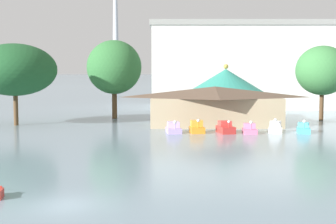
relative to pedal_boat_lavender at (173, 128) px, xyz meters
name	(u,v)px	position (x,y,z in m)	size (l,w,h in m)	color
ground_plane	(62,206)	(-6.18, -29.79, -0.48)	(2000.00, 2000.00, 0.00)	gray
pedal_boat_lavender	(173,128)	(0.00, 0.00, 0.00)	(1.88, 3.10, 1.55)	#B299D8
pedal_boat_orange	(196,128)	(2.68, -0.13, 0.08)	(1.77, 2.36, 1.69)	orange
pedal_boat_red	(224,128)	(5.94, -0.29, 0.07)	(2.08, 2.87, 1.57)	red
pedal_boat_pink	(249,129)	(8.64, -0.69, -0.02)	(1.55, 2.30, 1.56)	pink
pedal_boat_white	(274,128)	(11.76, 0.18, 0.05)	(2.02, 2.66, 1.75)	white
pedal_boat_cyan	(302,129)	(14.89, -0.17, -0.01)	(1.87, 2.68, 1.61)	#4CB7CC
boathouse	(214,105)	(5.46, 7.32, 2.17)	(17.84, 8.81, 5.08)	tan
green_roof_pavilion	(225,90)	(7.64, 13.90, 3.86)	(11.68, 11.68, 8.06)	brown
shoreline_tree_tall_left	(14,70)	(-20.48, 7.46, 6.74)	(10.79, 10.79, 10.62)	brown
shoreline_tree_mid	(113,67)	(-8.62, 16.49, 7.14)	(8.10, 8.10, 11.63)	brown
shoreline_tree_right	(321,71)	(21.36, 13.65, 6.65)	(7.53, 7.53, 10.67)	brown
background_building_block	(246,66)	(15.00, 39.70, 7.62)	(37.84, 19.36, 16.16)	silver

